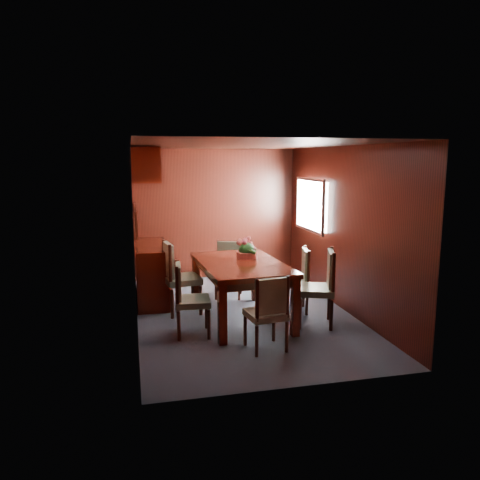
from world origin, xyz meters
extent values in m
plane|color=#303541|center=(0.00, 0.00, 0.00)|extent=(4.50, 4.50, 0.00)
cube|color=black|center=(-1.50, 0.00, 1.20)|extent=(0.02, 4.50, 2.40)
cube|color=black|center=(1.50, 0.00, 1.20)|extent=(0.02, 4.50, 2.40)
cube|color=black|center=(0.00, 2.25, 1.20)|extent=(3.00, 0.02, 2.40)
cube|color=black|center=(0.00, -2.25, 1.20)|extent=(3.00, 0.02, 2.40)
cube|color=black|center=(0.00, 0.00, 2.40)|extent=(3.00, 4.50, 0.02)
cube|color=white|center=(1.48, 1.10, 1.45)|extent=(0.14, 1.10, 0.80)
cube|color=#B2B2B7|center=(1.41, 1.10, 1.45)|extent=(0.04, 1.20, 0.90)
cube|color=black|center=(-1.47, 1.00, 1.28)|extent=(0.03, 1.36, 0.41)
cube|color=silver|center=(-1.45, 1.00, 1.28)|extent=(0.01, 1.30, 0.35)
cube|color=#330D06|center=(-1.30, 1.00, 2.13)|extent=(0.40, 1.40, 0.50)
cube|color=#330D06|center=(-1.25, 1.00, 0.45)|extent=(0.48, 1.40, 0.90)
cube|color=#330D06|center=(-0.51, -1.02, 0.38)|extent=(0.10, 0.10, 0.75)
cube|color=#330D06|center=(0.44, -0.96, 0.38)|extent=(0.10, 0.10, 0.75)
cube|color=#330D06|center=(-0.61, 0.58, 0.38)|extent=(0.10, 0.10, 0.75)
cube|color=#330D06|center=(0.34, 0.63, 0.38)|extent=(0.10, 0.10, 0.75)
cube|color=black|center=(-0.09, -0.19, 0.70)|extent=(1.05, 1.66, 0.11)
cube|color=#330D06|center=(-0.09, -0.19, 0.78)|extent=(1.19, 1.80, 0.07)
cylinder|color=black|center=(-0.98, -0.41, 0.19)|extent=(0.04, 0.04, 0.38)
cylinder|color=black|center=(-1.01, -0.80, 0.19)|extent=(0.04, 0.04, 0.38)
cylinder|color=black|center=(-0.61, -0.44, 0.19)|extent=(0.04, 0.04, 0.38)
cylinder|color=black|center=(-0.64, -0.83, 0.19)|extent=(0.04, 0.04, 0.38)
cube|color=#58674E|center=(-0.81, -0.62, 0.44)|extent=(0.46, 0.48, 0.08)
cylinder|color=black|center=(-0.99, -0.41, 0.69)|extent=(0.04, 0.04, 0.50)
cylinder|color=black|center=(-1.02, -0.80, 0.69)|extent=(0.04, 0.04, 0.50)
cube|color=#58674E|center=(-0.98, -0.60, 0.71)|extent=(0.09, 0.41, 0.43)
cylinder|color=black|center=(-1.08, 0.48, 0.21)|extent=(0.05, 0.05, 0.43)
cylinder|color=black|center=(-1.02, 0.05, 0.21)|extent=(0.05, 0.05, 0.43)
cylinder|color=black|center=(-0.67, 0.54, 0.21)|extent=(0.05, 0.05, 0.43)
cylinder|color=black|center=(-0.61, 0.11, 0.21)|extent=(0.05, 0.05, 0.43)
cube|color=#58674E|center=(-0.84, 0.29, 0.49)|extent=(0.54, 0.56, 0.09)
cylinder|color=black|center=(-1.09, 0.48, 0.77)|extent=(0.05, 0.05, 0.57)
cylinder|color=black|center=(-1.03, 0.05, 0.77)|extent=(0.05, 0.05, 0.57)
cube|color=#58674E|center=(-1.04, 0.27, 0.80)|extent=(0.13, 0.46, 0.48)
cylinder|color=black|center=(0.96, -0.89, 0.21)|extent=(0.05, 0.05, 0.42)
cylinder|color=black|center=(1.10, -0.49, 0.21)|extent=(0.05, 0.05, 0.42)
cylinder|color=black|center=(0.58, -0.75, 0.21)|extent=(0.05, 0.05, 0.42)
cylinder|color=black|center=(0.72, -0.35, 0.21)|extent=(0.05, 0.05, 0.42)
cube|color=#58674E|center=(0.84, -0.62, 0.48)|extent=(0.61, 0.62, 0.09)
cylinder|color=black|center=(0.97, -0.90, 0.76)|extent=(0.05, 0.05, 0.56)
cylinder|color=black|center=(1.11, -0.49, 0.76)|extent=(0.05, 0.05, 0.56)
cube|color=#58674E|center=(1.02, -0.69, 0.78)|extent=(0.21, 0.44, 0.47)
cylinder|color=black|center=(0.88, -0.24, 0.19)|extent=(0.04, 0.04, 0.38)
cylinder|color=black|center=(0.97, 0.14, 0.19)|extent=(0.04, 0.04, 0.38)
cylinder|color=black|center=(0.52, -0.15, 0.19)|extent=(0.04, 0.04, 0.38)
cylinder|color=black|center=(0.61, 0.22, 0.19)|extent=(0.04, 0.04, 0.38)
cube|color=#58674E|center=(0.74, -0.01, 0.44)|extent=(0.52, 0.53, 0.08)
cylinder|color=black|center=(0.88, -0.24, 0.69)|extent=(0.04, 0.04, 0.51)
cylinder|color=black|center=(0.98, 0.14, 0.69)|extent=(0.04, 0.04, 0.51)
cube|color=#58674E|center=(0.91, -0.05, 0.71)|extent=(0.15, 0.41, 0.43)
cylinder|color=black|center=(-0.20, -1.47, 0.18)|extent=(0.04, 0.04, 0.37)
cylinder|color=black|center=(0.17, -1.42, 0.18)|extent=(0.04, 0.04, 0.37)
cylinder|color=black|center=(-0.25, -1.12, 0.18)|extent=(0.04, 0.04, 0.37)
cylinder|color=black|center=(0.12, -1.07, 0.18)|extent=(0.04, 0.04, 0.37)
cube|color=#58674E|center=(-0.04, -1.27, 0.42)|extent=(0.48, 0.47, 0.08)
cylinder|color=black|center=(-0.20, -1.48, 0.67)|extent=(0.04, 0.04, 0.49)
cylinder|color=black|center=(0.17, -1.43, 0.67)|extent=(0.04, 0.04, 0.49)
cube|color=#58674E|center=(-0.02, -1.44, 0.69)|extent=(0.40, 0.11, 0.41)
cylinder|color=black|center=(0.20, 1.02, 0.18)|extent=(0.04, 0.04, 0.36)
cylinder|color=black|center=(-0.16, 1.13, 0.18)|extent=(0.04, 0.04, 0.36)
cylinder|color=black|center=(0.09, 0.68, 0.18)|extent=(0.04, 0.04, 0.36)
cylinder|color=black|center=(-0.26, 0.79, 0.18)|extent=(0.04, 0.04, 0.36)
cube|color=#58674E|center=(-0.03, 0.91, 0.42)|extent=(0.53, 0.52, 0.07)
cylinder|color=black|center=(0.20, 1.03, 0.66)|extent=(0.04, 0.04, 0.48)
cylinder|color=black|center=(-0.16, 1.14, 0.66)|extent=(0.04, 0.04, 0.48)
cube|color=#58674E|center=(0.02, 1.07, 0.68)|extent=(0.39, 0.17, 0.41)
cylinder|color=#BA4739|center=(0.06, 0.05, 0.86)|extent=(0.29, 0.29, 0.09)
sphere|color=#204F1A|center=(0.06, 0.05, 0.93)|extent=(0.23, 0.23, 0.23)
camera|label=1|loc=(-1.52, -6.29, 2.21)|focal=35.00mm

